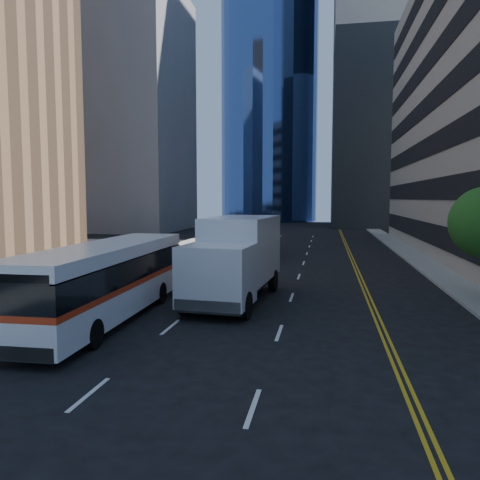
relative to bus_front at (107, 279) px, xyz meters
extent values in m
plane|color=black|center=(6.26, -2.60, -1.60)|extent=(160.00, 160.00, 0.00)
cube|color=gray|center=(-4.24, 22.40, -1.53)|extent=(5.00, 90.00, 0.15)
cube|color=gray|center=(15.26, 22.40, -1.53)|extent=(2.00, 90.00, 0.15)
cube|color=gray|center=(24.26, 69.40, 28.40)|extent=(30.00, 28.00, 60.00)
cylinder|color=#334C88|center=(-3.74, 82.40, 38.40)|extent=(20.00, 20.00, 80.00)
cube|color=gray|center=(-21.74, 49.40, 15.90)|extent=(18.00, 18.00, 35.00)
cube|color=white|center=(0.00, 0.00, -0.75)|extent=(2.72, 11.43, 1.04)
cube|color=red|center=(0.00, 0.00, -0.14)|extent=(2.74, 11.45, 0.21)
cube|color=black|center=(0.00, 0.00, 0.39)|extent=(2.74, 11.45, 0.85)
cube|color=white|center=(0.00, 0.00, 1.10)|extent=(2.72, 11.43, 0.47)
cylinder|color=black|center=(-1.04, -3.43, -1.13)|extent=(0.31, 0.95, 0.95)
cylinder|color=black|center=(1.19, -3.38, -1.13)|extent=(0.31, 0.95, 0.95)
cylinder|color=black|center=(-1.18, 3.01, -1.13)|extent=(0.31, 0.95, 0.95)
cylinder|color=black|center=(1.04, 3.06, -1.13)|extent=(0.31, 0.95, 0.95)
cube|color=silver|center=(1.61, 22.56, -0.72)|extent=(3.10, 11.93, 1.08)
cube|color=red|center=(1.61, 22.56, -0.08)|extent=(3.12, 11.95, 0.22)
cube|color=black|center=(1.61, 22.56, 0.47)|extent=(3.12, 11.95, 0.89)
cube|color=silver|center=(1.61, 22.56, 1.20)|extent=(3.10, 11.93, 0.49)
cylinder|color=black|center=(0.61, 18.97, -1.11)|extent=(0.34, 1.00, 0.99)
cylinder|color=black|center=(2.93, 19.07, -1.11)|extent=(0.34, 1.00, 0.99)
cylinder|color=black|center=(0.31, 25.66, -1.11)|extent=(0.34, 1.00, 0.99)
cylinder|color=black|center=(2.63, 25.77, -1.11)|extent=(0.34, 1.00, 0.99)
cube|color=silver|center=(4.06, 1.32, 0.05)|extent=(2.93, 2.71, 2.40)
cube|color=black|center=(3.98, 0.23, 0.51)|extent=(2.54, 0.25, 1.26)
cube|color=silver|center=(4.37, 5.30, 0.74)|extent=(3.15, 5.68, 2.97)
cube|color=black|center=(4.27, 4.05, -0.98)|extent=(2.71, 7.68, 0.29)
cylinder|color=black|center=(2.80, 1.18, -1.06)|extent=(0.40, 1.12, 1.10)
cylinder|color=black|center=(5.29, 0.99, -1.06)|extent=(0.40, 1.12, 1.10)
cylinder|color=black|center=(3.23, 6.88, -1.06)|extent=(0.40, 1.12, 1.10)
cylinder|color=black|center=(5.73, 6.69, -1.06)|extent=(0.40, 1.12, 1.10)
camera|label=1|loc=(8.32, -16.65, 3.11)|focal=35.00mm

